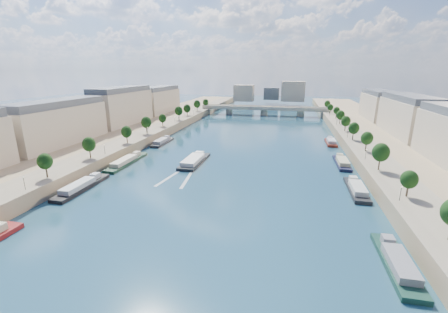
% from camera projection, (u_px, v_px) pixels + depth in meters
% --- Properties ---
extents(ground, '(700.00, 700.00, 0.00)m').
position_uv_depth(ground, '(240.00, 154.00, 144.43)').
color(ground, '#0E2D3D').
rests_on(ground, ground).
extents(quay_left, '(44.00, 520.00, 5.00)m').
position_uv_depth(quay_left, '(106.00, 142.00, 158.44)').
color(quay_left, '#9E8460').
rests_on(quay_left, ground).
extents(quay_right, '(44.00, 520.00, 5.00)m').
position_uv_depth(quay_right, '(405.00, 158.00, 129.04)').
color(quay_right, '#9E8460').
rests_on(quay_right, ground).
extents(pave_left, '(14.00, 520.00, 0.10)m').
position_uv_depth(pave_left, '(131.00, 138.00, 154.67)').
color(pave_left, gray).
rests_on(pave_left, quay_left).
extents(pave_right, '(14.00, 520.00, 0.10)m').
position_uv_depth(pave_right, '(368.00, 151.00, 131.39)').
color(pave_right, gray).
rests_on(pave_right, quay_right).
extents(trees_left, '(4.80, 268.80, 8.26)m').
position_uv_depth(trees_left, '(136.00, 128.00, 154.63)').
color(trees_left, '#382B1E').
rests_on(trees_left, ground).
extents(trees_right, '(4.80, 268.80, 8.26)m').
position_uv_depth(trees_right, '(360.00, 134.00, 139.69)').
color(trees_right, '#382B1E').
rests_on(trees_right, ground).
extents(lamps_left, '(0.36, 200.36, 4.28)m').
position_uv_depth(lamps_left, '(129.00, 138.00, 143.60)').
color(lamps_left, black).
rests_on(lamps_left, ground).
extents(lamps_right, '(0.36, 200.36, 4.28)m').
position_uv_depth(lamps_right, '(356.00, 141.00, 136.25)').
color(lamps_right, black).
rests_on(lamps_right, ground).
extents(buildings_left, '(16.00, 226.00, 23.20)m').
position_uv_depth(buildings_left, '(95.00, 112.00, 168.50)').
color(buildings_left, beige).
rests_on(buildings_left, ground).
extents(buildings_right, '(16.00, 226.00, 23.20)m').
position_uv_depth(buildings_right, '(432.00, 123.00, 133.79)').
color(buildings_right, beige).
rests_on(buildings_right, ground).
extents(skyline, '(79.00, 42.00, 22.00)m').
position_uv_depth(skyline, '(274.00, 92.00, 345.84)').
color(skyline, beige).
rests_on(skyline, ground).
extents(bridge, '(112.00, 12.00, 8.15)m').
position_uv_depth(bridge, '(264.00, 110.00, 268.33)').
color(bridge, '#C1B79E').
rests_on(bridge, ground).
extents(tour_barge, '(7.56, 25.36, 3.61)m').
position_uv_depth(tour_barge, '(194.00, 161.00, 130.54)').
color(tour_barge, black).
rests_on(tour_barge, ground).
extents(wake, '(10.76, 25.98, 0.04)m').
position_uv_depth(wake, '(181.00, 175.00, 115.14)').
color(wake, silver).
rests_on(wake, ground).
extents(moored_barges_left, '(5.00, 152.89, 3.60)m').
position_uv_depth(moored_barges_left, '(82.00, 187.00, 101.74)').
color(moored_barges_left, '#1D2A40').
rests_on(moored_barges_left, ground).
extents(moored_barges_right, '(5.00, 162.73, 3.60)m').
position_uv_depth(moored_barges_right, '(362.00, 199.00, 92.21)').
color(moored_barges_right, black).
rests_on(moored_barges_right, ground).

